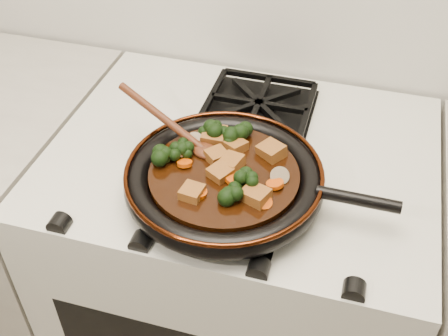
# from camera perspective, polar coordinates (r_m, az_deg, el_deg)

# --- Properties ---
(stove) EXTENTS (0.76, 0.60, 0.90)m
(stove) POSITION_cam_1_polar(r_m,az_deg,el_deg) (1.44, 1.45, -12.19)
(stove) COLOR beige
(stove) RESTS_ON ground
(burner_grate_front) EXTENTS (0.23, 0.23, 0.03)m
(burner_grate_front) POSITION_cam_1_polar(r_m,az_deg,el_deg) (1.00, -0.17, -2.67)
(burner_grate_front) COLOR black
(burner_grate_front) RESTS_ON stove
(burner_grate_back) EXTENTS (0.23, 0.23, 0.03)m
(burner_grate_back) POSITION_cam_1_polar(r_m,az_deg,el_deg) (1.21, 3.53, 6.23)
(burner_grate_back) COLOR black
(burner_grate_back) RESTS_ON stove
(skillet) EXTENTS (0.48, 0.35, 0.05)m
(skillet) POSITION_cam_1_polar(r_m,az_deg,el_deg) (0.99, 0.11, -1.15)
(skillet) COLOR black
(skillet) RESTS_ON burner_grate_front
(braising_sauce) EXTENTS (0.26, 0.26, 0.02)m
(braising_sauce) POSITION_cam_1_polar(r_m,az_deg,el_deg) (0.99, 0.00, -0.91)
(braising_sauce) COLOR black
(braising_sauce) RESTS_ON skillet
(tofu_cube_0) EXTENTS (0.05, 0.05, 0.03)m
(tofu_cube_0) POSITION_cam_1_polar(r_m,az_deg,el_deg) (1.02, 1.20, 2.23)
(tofu_cube_0) COLOR brown
(tofu_cube_0) RESTS_ON braising_sauce
(tofu_cube_1) EXTENTS (0.04, 0.05, 0.03)m
(tofu_cube_1) POSITION_cam_1_polar(r_m,az_deg,el_deg) (1.04, -0.99, 3.27)
(tofu_cube_1) COLOR brown
(tofu_cube_1) RESTS_ON braising_sauce
(tofu_cube_2) EXTENTS (0.06, 0.05, 0.03)m
(tofu_cube_2) POSITION_cam_1_polar(r_m,az_deg,el_deg) (0.93, 3.23, -2.82)
(tofu_cube_2) COLOR brown
(tofu_cube_2) RESTS_ON braising_sauce
(tofu_cube_3) EXTENTS (0.05, 0.05, 0.02)m
(tofu_cube_3) POSITION_cam_1_polar(r_m,az_deg,el_deg) (0.97, -0.39, -0.52)
(tofu_cube_3) COLOR brown
(tofu_cube_3) RESTS_ON braising_sauce
(tofu_cube_4) EXTENTS (0.05, 0.05, 0.02)m
(tofu_cube_4) POSITION_cam_1_polar(r_m,az_deg,el_deg) (1.00, -0.79, 1.26)
(tofu_cube_4) COLOR brown
(tofu_cube_4) RESTS_ON braising_sauce
(tofu_cube_5) EXTENTS (0.06, 0.06, 0.03)m
(tofu_cube_5) POSITION_cam_1_polar(r_m,az_deg,el_deg) (1.01, 4.83, 1.71)
(tofu_cube_5) COLOR brown
(tofu_cube_5) RESTS_ON braising_sauce
(tofu_cube_6) EXTENTS (0.05, 0.05, 0.03)m
(tofu_cube_6) POSITION_cam_1_polar(r_m,az_deg,el_deg) (0.99, 0.78, 0.51)
(tofu_cube_6) COLOR brown
(tofu_cube_6) RESTS_ON braising_sauce
(tofu_cube_7) EXTENTS (0.04, 0.04, 0.02)m
(tofu_cube_7) POSITION_cam_1_polar(r_m,az_deg,el_deg) (0.93, -3.27, -2.51)
(tofu_cube_7) COLOR brown
(tofu_cube_7) RESTS_ON braising_sauce
(broccoli_floret_0) EXTENTS (0.07, 0.07, 0.06)m
(broccoli_floret_0) POSITION_cam_1_polar(r_m,az_deg,el_deg) (0.95, 2.24, -1.36)
(broccoli_floret_0) COLOR black
(broccoli_floret_0) RESTS_ON braising_sauce
(broccoli_floret_1) EXTENTS (0.09, 0.08, 0.06)m
(broccoli_floret_1) POSITION_cam_1_polar(r_m,az_deg,el_deg) (0.92, 1.28, -2.82)
(broccoli_floret_1) COLOR black
(broccoli_floret_1) RESTS_ON braising_sauce
(broccoli_floret_2) EXTENTS (0.08, 0.08, 0.07)m
(broccoli_floret_2) POSITION_cam_1_polar(r_m,az_deg,el_deg) (1.04, 0.28, 2.97)
(broccoli_floret_2) COLOR black
(broccoli_floret_2) RESTS_ON braising_sauce
(broccoli_floret_3) EXTENTS (0.08, 0.09, 0.07)m
(broccoli_floret_3) POSITION_cam_1_polar(r_m,az_deg,el_deg) (1.05, -1.50, 3.75)
(broccoli_floret_3) COLOR black
(broccoli_floret_3) RESTS_ON braising_sauce
(broccoli_floret_4) EXTENTS (0.10, 0.09, 0.08)m
(broccoli_floret_4) POSITION_cam_1_polar(r_m,az_deg,el_deg) (1.00, -5.86, 1.23)
(broccoli_floret_4) COLOR black
(broccoli_floret_4) RESTS_ON braising_sauce
(broccoli_floret_5) EXTENTS (0.09, 0.08, 0.06)m
(broccoli_floret_5) POSITION_cam_1_polar(r_m,az_deg,el_deg) (1.02, -3.92, 2.03)
(broccoli_floret_5) COLOR black
(broccoli_floret_5) RESTS_ON braising_sauce
(broccoli_floret_6) EXTENTS (0.08, 0.08, 0.07)m
(broccoli_floret_6) POSITION_cam_1_polar(r_m,az_deg,el_deg) (1.05, 1.30, 3.62)
(broccoli_floret_6) COLOR black
(broccoli_floret_6) RESTS_ON braising_sauce
(carrot_coin_0) EXTENTS (0.03, 0.03, 0.02)m
(carrot_coin_0) POSITION_cam_1_polar(r_m,az_deg,el_deg) (0.99, -4.02, 0.48)
(carrot_coin_0) COLOR #C84305
(carrot_coin_0) RESTS_ON braising_sauce
(carrot_coin_1) EXTENTS (0.03, 0.03, 0.01)m
(carrot_coin_1) POSITION_cam_1_polar(r_m,az_deg,el_deg) (1.02, -5.53, 1.49)
(carrot_coin_1) COLOR #C84305
(carrot_coin_1) RESTS_ON braising_sauce
(carrot_coin_2) EXTENTS (0.03, 0.03, 0.02)m
(carrot_coin_2) POSITION_cam_1_polar(r_m,az_deg,el_deg) (0.92, 4.06, -3.47)
(carrot_coin_2) COLOR #C84305
(carrot_coin_2) RESTS_ON braising_sauce
(carrot_coin_3) EXTENTS (0.03, 0.03, 0.02)m
(carrot_coin_3) POSITION_cam_1_polar(r_m,az_deg,el_deg) (0.95, 5.20, -1.63)
(carrot_coin_3) COLOR #C84305
(carrot_coin_3) RESTS_ON braising_sauce
(carrot_coin_4) EXTENTS (0.03, 0.03, 0.01)m
(carrot_coin_4) POSITION_cam_1_polar(r_m,az_deg,el_deg) (0.96, 0.92, -1.07)
(carrot_coin_4) COLOR #C84305
(carrot_coin_4) RESTS_ON braising_sauce
(carrot_coin_5) EXTENTS (0.03, 0.03, 0.01)m
(carrot_coin_5) POSITION_cam_1_polar(r_m,az_deg,el_deg) (0.94, -2.62, -2.50)
(carrot_coin_5) COLOR #C84305
(carrot_coin_5) RESTS_ON braising_sauce
(mushroom_slice_0) EXTENTS (0.04, 0.03, 0.03)m
(mushroom_slice_0) POSITION_cam_1_polar(r_m,az_deg,el_deg) (1.01, -4.88, 1.53)
(mushroom_slice_0) COLOR brown
(mushroom_slice_0) RESTS_ON braising_sauce
(mushroom_slice_1) EXTENTS (0.04, 0.04, 0.02)m
(mushroom_slice_1) POSITION_cam_1_polar(r_m,az_deg,el_deg) (1.04, -2.98, 2.80)
(mushroom_slice_1) COLOR brown
(mushroom_slice_1) RESTS_ON braising_sauce
(mushroom_slice_2) EXTENTS (0.04, 0.03, 0.03)m
(mushroom_slice_2) POSITION_cam_1_polar(r_m,az_deg,el_deg) (0.97, 5.69, -0.83)
(mushroom_slice_2) COLOR brown
(mushroom_slice_2) RESTS_ON braising_sauce
(wooden_spoon) EXTENTS (0.14, 0.07, 0.21)m
(wooden_spoon) POSITION_cam_1_polar(r_m,az_deg,el_deg) (1.03, -4.32, 3.61)
(wooden_spoon) COLOR #4E2210
(wooden_spoon) RESTS_ON braising_sauce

